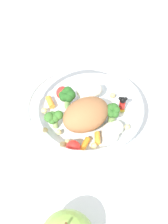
# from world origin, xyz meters

# --- Properties ---
(ground_plane) EXTENTS (2.40, 2.40, 0.00)m
(ground_plane) POSITION_xyz_m (0.00, 0.00, 0.00)
(ground_plane) COLOR white
(food_container) EXTENTS (0.22, 0.22, 0.07)m
(food_container) POSITION_xyz_m (-0.02, 0.00, 0.03)
(food_container) COLOR white
(food_container) RESTS_ON ground_plane
(folded_napkin) EXTENTS (0.11, 0.12, 0.01)m
(folded_napkin) POSITION_xyz_m (0.12, -0.19, 0.00)
(folded_napkin) COLOR silver
(folded_napkin) RESTS_ON ground_plane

